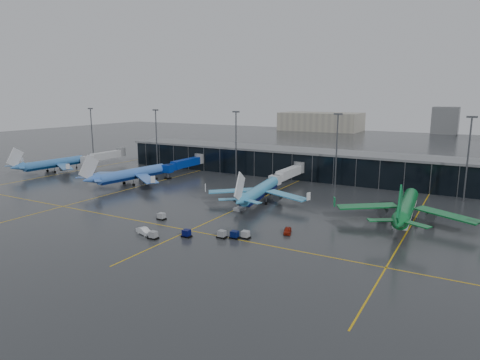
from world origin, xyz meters
The scene contains 14 objects.
ground centered at (0.00, 0.00, 0.00)m, with size 600.00×600.00×0.00m, color #282B2D.
terminal_pier centered at (0.00, 62.00, 5.42)m, with size 142.00×17.00×10.70m.
jet_bridges centered at (-35.00, 42.99, 4.55)m, with size 94.00×27.50×7.20m.
flood_masts centered at (5.00, 50.00, 13.81)m, with size 203.00×0.50×25.50m.
distant_hangars centered at (49.94, 270.08, 8.79)m, with size 260.00×71.00×22.00m.
taxi_lines centered at (10.00, 10.61, 0.01)m, with size 220.00×120.00×0.02m.
airliner_klm_west centered at (-86.32, 21.56, 5.61)m, with size 32.04×36.50×11.22m, color #3A78BF, non-canonical shape.
airliner_arkefly centered at (-39.57, 18.49, 5.98)m, with size 34.16×38.90×11.96m, color #437ADD, non-canonical shape.
airliner_klm_near centered at (12.18, 17.33, 5.72)m, with size 32.66×37.20×11.43m, color #41A2D7, non-canonical shape.
airliner_aer_lingus centered at (53.29, 17.49, 6.20)m, with size 35.41×40.33×12.39m, color #0D6F30, non-canonical shape.
baggage_carts centered at (13.82, -16.28, 0.76)m, with size 28.14×14.14×1.70m.
mobile_airstair centered at (11.29, 6.71, 0.77)m, with size 2.52×3.41×3.45m.
service_van_red centered at (31.08, -5.61, 0.71)m, with size 1.68×4.17×1.42m, color #981C0B.
service_van_white centered at (2.72, -22.50, 0.80)m, with size 1.70×4.87×1.61m, color white.
Camera 1 is at (68.32, -93.26, 31.48)m, focal length 32.00 mm.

